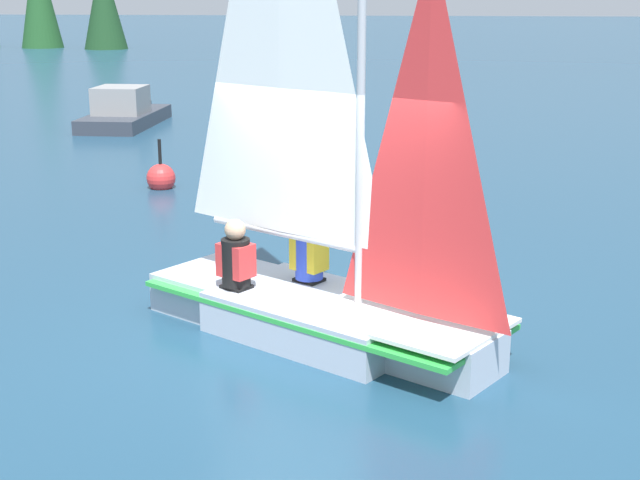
# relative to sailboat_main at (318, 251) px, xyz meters

# --- Properties ---
(ground_plane) EXTENTS (260.00, 260.00, 0.00)m
(ground_plane) POSITION_rel_sailboat_main_xyz_m (-0.02, 0.01, -0.90)
(ground_plane) COLOR navy
(sailboat_main) EXTENTS (3.95, 3.12, 5.99)m
(sailboat_main) POSITION_rel_sailboat_main_xyz_m (0.00, 0.00, 0.00)
(sailboat_main) COLOR #B2BCCC
(sailboat_main) RESTS_ON ground_plane
(sailor_helm) EXTENTS (0.43, 0.41, 1.16)m
(sailor_helm) POSITION_rel_sailboat_main_xyz_m (0.16, -0.48, -0.27)
(sailor_helm) COLOR black
(sailor_helm) RESTS_ON ground_plane
(sailor_crew) EXTENTS (0.43, 0.41, 1.16)m
(sailor_crew) POSITION_rel_sailboat_main_xyz_m (0.88, -0.15, -0.28)
(sailor_crew) COLOR black
(sailor_crew) RESTS_ON ground_plane
(motorboat_distant) EXTENTS (1.64, 3.95, 1.06)m
(motorboat_distant) POSITION_rel_sailboat_main_xyz_m (7.03, -14.09, -0.54)
(motorboat_distant) COLOR #333842
(motorboat_distant) RESTS_ON ground_plane
(treeline_shore) EXTENTS (14.44, 3.36, 6.71)m
(treeline_shore) POSITION_rel_sailboat_main_xyz_m (24.90, -46.38, 2.00)
(treeline_shore) COLOR #193D1E
(treeline_shore) RESTS_ON ground_plane
(buoy_marker) EXTENTS (0.52, 0.52, 0.97)m
(buoy_marker) POSITION_rel_sailboat_main_xyz_m (3.74, -6.72, -0.71)
(buoy_marker) COLOR red
(buoy_marker) RESTS_ON ground_plane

